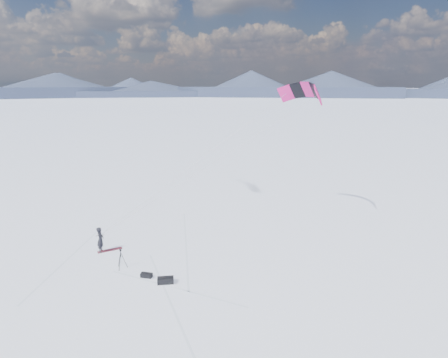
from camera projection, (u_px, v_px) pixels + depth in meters
name	position (u px, v px, depth m)	size (l,w,h in m)	color
ground	(112.00, 274.00, 22.22)	(1800.00, 1800.00, 0.00)	white
horizon_hills	(107.00, 210.00, 21.21)	(704.00, 704.42, 9.55)	black
snow_tracks	(77.00, 279.00, 21.66)	(13.93, 9.84, 0.01)	silver
snowkiter	(101.00, 252.00, 25.23)	(0.64, 0.42, 1.75)	black
snowboard	(110.00, 250.00, 25.42)	(1.61, 0.30, 0.04)	maroon
tripod	(121.00, 256.00, 22.75)	(0.57, 0.65, 1.29)	black
gear_bag_a	(166.00, 280.00, 21.21)	(0.98, 0.61, 0.41)	black
gear_bag_b	(146.00, 275.00, 21.87)	(0.74, 0.63, 0.31)	black
power_kite	(302.00, 93.00, 28.46)	(16.56, 5.25, 9.98)	#C7176C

